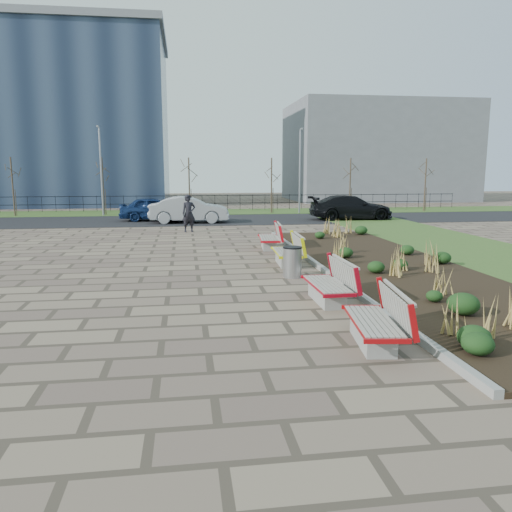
{
  "coord_description": "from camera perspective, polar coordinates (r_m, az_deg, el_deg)",
  "views": [
    {
      "loc": [
        -0.35,
        -9.96,
        3.16
      ],
      "look_at": [
        1.5,
        3.0,
        0.9
      ],
      "focal_mm": 35.0,
      "sensor_mm": 36.0,
      "label": 1
    }
  ],
  "objects": [
    {
      "name": "ground",
      "position": [
        10.45,
        -5.88,
        -7.86
      ],
      "size": [
        120.0,
        120.0,
        0.0
      ],
      "primitive_type": "plane",
      "color": "#776652",
      "rests_on": "ground"
    },
    {
      "name": "bench_b",
      "position": [
        12.15,
        8.1,
        -2.95
      ],
      "size": [
        0.92,
        2.11,
        1.0
      ],
      "primitive_type": null,
      "rotation": [
        0.0,
        0.0,
        0.01
      ],
      "color": "#AD0B1B",
      "rests_on": "ground"
    },
    {
      "name": "car_blue",
      "position": [
        32.1,
        -11.51,
        5.31
      ],
      "size": [
        4.34,
        1.77,
        1.47
      ],
      "primitive_type": "imported",
      "rotation": [
        0.0,
        0.0,
        1.58
      ],
      "color": "navy",
      "rests_on": "road"
    },
    {
      "name": "planting_curb",
      "position": [
        15.86,
        7.66,
        -1.51
      ],
      "size": [
        0.16,
        18.0,
        0.15
      ],
      "primitive_type": "cube",
      "color": "gray",
      "rests_on": "ground"
    },
    {
      "name": "planting_bed",
      "position": [
        16.64,
        15.41,
        -1.33
      ],
      "size": [
        4.5,
        18.0,
        0.1
      ],
      "primitive_type": "cube",
      "color": "black",
      "rests_on": "ground"
    },
    {
      "name": "bench_d",
      "position": [
        20.27,
        1.46,
        2.26
      ],
      "size": [
        1.09,
        2.17,
        1.0
      ],
      "primitive_type": null,
      "rotation": [
        0.0,
        0.0,
        -0.09
      ],
      "color": "red",
      "rests_on": "ground"
    },
    {
      "name": "tree_d",
      "position": [
        37.02,
        1.78,
        8.06
      ],
      "size": [
        1.4,
        1.4,
        4.0
      ],
      "primitive_type": null,
      "color": "#4C3D2D",
      "rests_on": "grass_verge_far"
    },
    {
      "name": "tree_e",
      "position": [
        38.51,
        10.7,
        7.97
      ],
      "size": [
        1.4,
        1.4,
        4.0
      ],
      "primitive_type": null,
      "color": "#4C3D2D",
      "rests_on": "grass_verge_far"
    },
    {
      "name": "litter_bin",
      "position": [
        14.89,
        4.17,
        -0.72
      ],
      "size": [
        0.55,
        0.55,
        0.9
      ],
      "primitive_type": "cylinder",
      "color": "#B2B2B7",
      "rests_on": "ground"
    },
    {
      "name": "railing_fence",
      "position": [
        39.54,
        -7.64,
        6.06
      ],
      "size": [
        44.0,
        0.1,
        1.2
      ],
      "primitive_type": null,
      "color": "black",
      "rests_on": "grass_verge_far"
    },
    {
      "name": "tree_f",
      "position": [
        40.83,
        18.77,
        7.72
      ],
      "size": [
        1.4,
        1.4,
        4.0
      ],
      "primitive_type": null,
      "color": "#4C3D2D",
      "rests_on": "grass_verge_far"
    },
    {
      "name": "tree_c",
      "position": [
        36.48,
        -7.64,
        7.96
      ],
      "size": [
        1.4,
        1.4,
        4.0
      ],
      "primitive_type": null,
      "color": "#4C3D2D",
      "rests_on": "grass_verge_far"
    },
    {
      "name": "road",
      "position": [
        32.11,
        -7.47,
        4.09
      ],
      "size": [
        80.0,
        7.0,
        0.02
      ],
      "primitive_type": "cube",
      "color": "black",
      "rests_on": "ground"
    },
    {
      "name": "car_black",
      "position": [
        32.7,
        10.79,
        5.47
      ],
      "size": [
        5.35,
        2.25,
        1.54
      ],
      "primitive_type": "imported",
      "rotation": [
        0.0,
        0.0,
        1.55
      ],
      "color": "black",
      "rests_on": "road"
    },
    {
      "name": "bench_a",
      "position": [
        9.4,
        13.21,
        -6.92
      ],
      "size": [
        1.18,
        2.2,
        1.0
      ],
      "primitive_type": null,
      "rotation": [
        0.0,
        0.0,
        -0.14
      ],
      "color": "#A80B0E",
      "rests_on": "ground"
    },
    {
      "name": "tree_b",
      "position": [
        36.91,
        -17.07,
        7.64
      ],
      "size": [
        1.4,
        1.4,
        4.0
      ],
      "primitive_type": null,
      "color": "#4C3D2D",
      "rests_on": "grass_verge_far"
    },
    {
      "name": "building_grey",
      "position": [
        55.83,
        13.54,
        11.42
      ],
      "size": [
        18.0,
        12.0,
        10.0
      ],
      "primitive_type": "cube",
      "color": "slate",
      "rests_on": "ground"
    },
    {
      "name": "tree_a",
      "position": [
        38.29,
        -26.04,
        7.14
      ],
      "size": [
        1.4,
        1.4,
        4.0
      ],
      "primitive_type": null,
      "color": "#4C3D2D",
      "rests_on": "grass_verge_far"
    },
    {
      "name": "car_silver",
      "position": [
        30.39,
        -7.66,
        5.27
      ],
      "size": [
        4.82,
        1.85,
        1.57
      ],
      "primitive_type": "imported",
      "rotation": [
        0.0,
        0.0,
        1.53
      ],
      "color": "#919397",
      "rests_on": "road"
    },
    {
      "name": "grass_verge_far",
      "position": [
        38.09,
        -7.59,
        4.99
      ],
      "size": [
        80.0,
        5.0,
        0.04
      ],
      "primitive_type": "cube",
      "color": "#33511E",
      "rests_on": "ground"
    },
    {
      "name": "pedestrian",
      "position": [
        25.94,
        -7.69,
        4.85
      ],
      "size": [
        0.78,
        0.6,
        1.92
      ],
      "primitive_type": "imported",
      "rotation": [
        0.0,
        0.0,
        0.22
      ],
      "color": "black",
      "rests_on": "ground"
    },
    {
      "name": "lamp_east",
      "position": [
        36.91,
        5.03,
        9.58
      ],
      "size": [
        0.24,
        0.6,
        6.0
      ],
      "primitive_type": null,
      "color": "gray",
      "rests_on": "grass_verge_far"
    },
    {
      "name": "bench_c",
      "position": [
        16.83,
        3.46,
        0.69
      ],
      "size": [
        1.0,
        2.14,
        1.0
      ],
      "primitive_type": null,
      "rotation": [
        0.0,
        0.0,
        -0.05
      ],
      "color": "yellow",
      "rests_on": "ground"
    },
    {
      "name": "lamp_west",
      "position": [
        36.4,
        -17.28,
        9.18
      ],
      "size": [
        0.24,
        0.6,
        6.0
      ],
      "primitive_type": null,
      "color": "gray",
      "rests_on": "grass_verge_far"
    }
  ]
}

